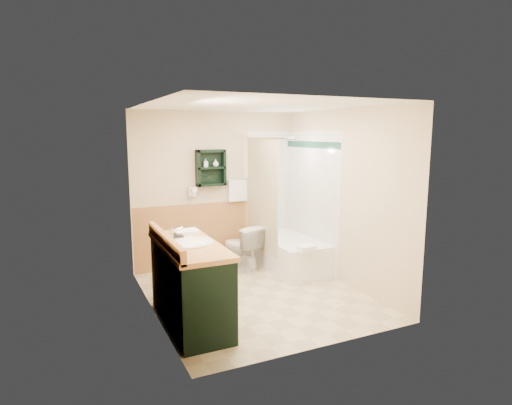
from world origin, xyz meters
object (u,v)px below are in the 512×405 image
object	(u,v)px
soap_bottle_b	(216,164)
wall_shelf	(211,168)
toilet	(241,247)
vanity	(190,284)
soap_bottle_a	(206,165)
hair_dryer	(192,192)
vanity_book	(167,228)
bathtub	(287,253)

from	to	relation	value
soap_bottle_b	wall_shelf	bearing A→B (deg)	176.29
toilet	wall_shelf	bearing A→B (deg)	-59.44
vanity	soap_bottle_a	xyz separation A→B (m)	(0.81, 1.84, 1.14)
soap_bottle_b	hair_dryer	bearing A→B (deg)	175.45
vanity_book	wall_shelf	bearing A→B (deg)	57.36
hair_dryer	toilet	distance (m)	1.13
vanity	vanity_book	size ratio (longest dim) A/B	6.03
wall_shelf	soap_bottle_a	bearing A→B (deg)	-176.56
bathtub	hair_dryer	bearing A→B (deg)	155.90
vanity_book	soap_bottle_b	size ratio (longest dim) A/B	2.13
wall_shelf	bathtub	world-z (taller)	wall_shelf
hair_dryer	vanity	size ratio (longest dim) A/B	0.17
hair_dryer	vanity_book	size ratio (longest dim) A/B	1.01
hair_dryer	vanity_book	bearing A→B (deg)	-115.94
bathtub	soap_bottle_b	world-z (taller)	soap_bottle_b
wall_shelf	soap_bottle_a	size ratio (longest dim) A/B	4.40
toilet	vanity_book	size ratio (longest dim) A/B	2.94
hair_dryer	vanity_book	xyz separation A→B (m)	(-0.76, -1.56, -0.17)
hair_dryer	toilet	bearing A→B (deg)	-28.60
wall_shelf	bathtub	size ratio (longest dim) A/B	0.37
soap_bottle_a	soap_bottle_b	distance (m)	0.16
hair_dryer	bathtub	xyz separation A→B (m)	(1.33, -0.59, -0.96)
hair_dryer	toilet	world-z (taller)	hair_dryer
vanity	vanity_book	xyz separation A→B (m)	(-0.17, 0.31, 0.57)
vanity	soap_bottle_b	world-z (taller)	soap_bottle_b
vanity	soap_bottle_a	bearing A→B (deg)	66.23
wall_shelf	vanity_book	world-z (taller)	wall_shelf
toilet	hair_dryer	bearing A→B (deg)	-44.76
soap_bottle_a	soap_bottle_b	world-z (taller)	soap_bottle_b
toilet	vanity	bearing A→B (deg)	34.52
wall_shelf	toilet	bearing A→B (deg)	-43.29
bathtub	soap_bottle_b	bearing A→B (deg)	149.31
soap_bottle_a	soap_bottle_b	size ratio (longest dim) A/B	1.12
hair_dryer	wall_shelf	bearing A→B (deg)	-4.76
vanity_book	soap_bottle_b	bearing A→B (deg)	55.37
wall_shelf	vanity_book	distance (m)	1.94
bathtub	toilet	distance (m)	0.72
bathtub	wall_shelf	bearing A→B (deg)	151.02
wall_shelf	bathtub	bearing A→B (deg)	-28.98
vanity_book	soap_bottle_b	xyz separation A→B (m)	(1.14, 1.53, 0.58)
bathtub	vanity_book	distance (m)	2.43
vanity	toilet	distance (m)	1.97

